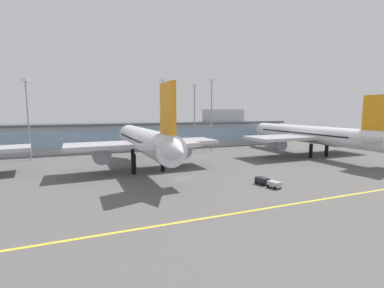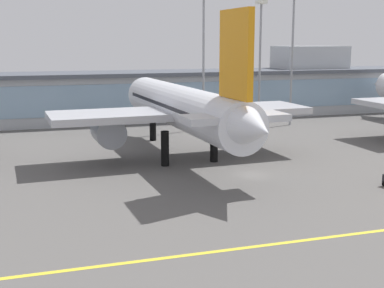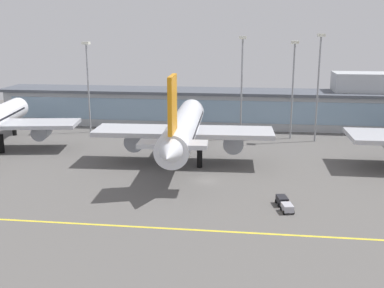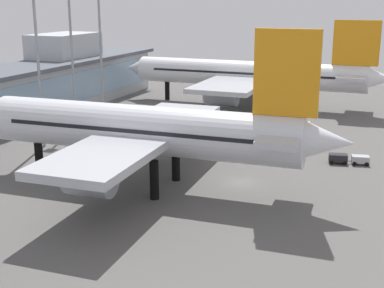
% 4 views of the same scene
% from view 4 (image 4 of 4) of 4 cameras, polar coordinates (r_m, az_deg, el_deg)
% --- Properties ---
extents(ground_plane, '(180.00, 180.00, 0.00)m').
position_cam_4_polar(ground_plane, '(69.47, 5.27, -4.15)').
color(ground_plane, '#5B5956').
extents(airliner_near_right, '(37.20, 50.19, 19.99)m').
position_cam_4_polar(airliner_near_right, '(66.05, -5.29, 1.45)').
color(airliner_near_right, black).
rests_on(airliner_near_right, ground).
extents(airliner_far_right, '(45.01, 60.32, 18.91)m').
position_cam_4_polar(airliner_far_right, '(118.33, 6.20, 7.40)').
color(airliner_far_right, black).
rests_on(airliner_far_right, ground).
extents(baggage_tug_near, '(2.75, 5.79, 1.40)m').
position_cam_4_polar(baggage_tug_near, '(79.89, 16.39, -1.52)').
color(baggage_tug_near, black).
rests_on(baggage_tug_near, ground).
extents(apron_light_mast_west, '(1.80, 1.80, 26.21)m').
position_cam_4_polar(apron_light_mast_west, '(101.70, -9.83, 11.62)').
color(apron_light_mast_west, gray).
rests_on(apron_light_mast_west, ground).
extents(apron_light_mast_centre, '(1.80, 1.80, 24.46)m').
position_cam_4_polar(apron_light_mast_centre, '(98.20, -12.82, 10.78)').
color(apron_light_mast_centre, gray).
rests_on(apron_light_mast_centre, ground).
extents(apron_light_mast_east, '(1.80, 1.80, 25.60)m').
position_cam_4_polar(apron_light_mast_east, '(86.57, -16.31, 10.40)').
color(apron_light_mast_east, gray).
rests_on(apron_light_mast_east, ground).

